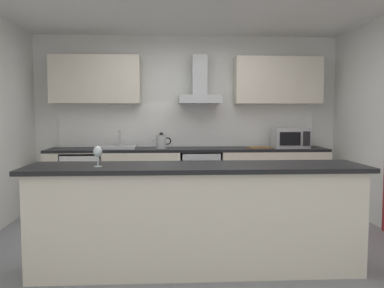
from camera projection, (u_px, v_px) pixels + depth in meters
The scene contains 14 objects.
ground at pixel (195, 246), 4.10m from camera, with size 5.65×4.95×0.02m, color gray.
wall_back at pixel (187, 121), 6.03m from camera, with size 5.65×0.12×2.60m, color white.
backsplash_tile at pixel (187, 125), 5.96m from camera, with size 3.95×0.02×0.66m, color white.
counter_back at pixel (188, 178), 5.71m from camera, with size 4.09×0.60×0.90m.
counter_island at pixel (197, 217), 3.42m from camera, with size 2.97×0.64×0.95m.
upper_cabinets at pixel (188, 80), 5.75m from camera, with size 4.04×0.32×0.70m.
oven at pixel (200, 178), 5.70m from camera, with size 0.60×0.62×0.80m.
refrigerator at pixel (85, 181), 5.61m from camera, with size 0.58×0.60×0.85m.
microwave at pixel (290, 138), 5.70m from camera, with size 0.50×0.38×0.30m.
sink at pixel (119, 147), 5.61m from camera, with size 0.50×0.40×0.26m.
kettle at pixel (161, 141), 5.59m from camera, with size 0.29×0.15×0.24m.
range_hood at pixel (200, 88), 5.72m from camera, with size 0.62×0.45×0.72m.
wine_glass at pixel (98, 152), 3.26m from camera, with size 0.08×0.08×0.18m.
chopping_board at pixel (259, 147), 5.69m from camera, with size 0.34×0.22×0.02m, color #9E7247.
Camera 1 is at (-0.25, -4.00, 1.40)m, focal length 35.94 mm.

